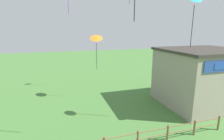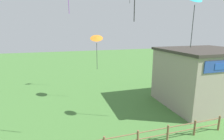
{
  "view_description": "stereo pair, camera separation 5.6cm",
  "coord_description": "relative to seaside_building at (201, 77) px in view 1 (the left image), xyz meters",
  "views": [
    {
      "loc": [
        -3.34,
        -2.39,
        7.21
      ],
      "look_at": [
        0.0,
        8.39,
        4.63
      ],
      "focal_mm": 28.0,
      "sensor_mm": 36.0,
      "label": 1
    },
    {
      "loc": [
        -3.29,
        -2.4,
        7.21
      ],
      "look_at": [
        0.0,
        8.39,
        4.63
      ],
      "focal_mm": 28.0,
      "sensor_mm": 36.0,
      "label": 2
    }
  ],
  "objects": [
    {
      "name": "seaside_building",
      "position": [
        0.0,
        0.0,
        0.0
      ],
      "size": [
        7.62,
        6.66,
        5.48
      ],
      "color": "gray",
      "rests_on": "ground_plane"
    },
    {
      "name": "kite_orange_delta",
      "position": [
        -9.52,
        4.33,
        3.63
      ],
      "size": [
        1.51,
        1.43,
        3.59
      ],
      "color": "orange"
    },
    {
      "name": "kite_cyan_delta",
      "position": [
        -3.99,
        -2.61,
        6.39
      ],
      "size": [
        1.09,
        1.0,
        3.63
      ],
      "color": "#2DB2C6"
    }
  ]
}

